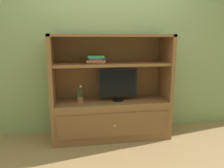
{
  "coord_description": "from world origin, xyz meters",
  "views": [
    {
      "loc": [
        -0.47,
        -2.58,
        1.4
      ],
      "look_at": [
        0.0,
        0.35,
        0.8
      ],
      "focal_mm": 34.67,
      "sensor_mm": 36.0,
      "label": 1
    }
  ],
  "objects": [
    {
      "name": "potted_plant",
      "position": [
        -0.45,
        0.39,
        0.61
      ],
      "size": [
        0.09,
        0.12,
        0.26
      ],
      "color": "#B26642",
      "rests_on": "media_console"
    },
    {
      "name": "media_console",
      "position": [
        0.0,
        0.41,
        0.46
      ],
      "size": [
        1.67,
        0.55,
        1.48
      ],
      "color": "brown",
      "rests_on": "ground_plane"
    },
    {
      "name": "painted_rear_wall",
      "position": [
        0.0,
        0.75,
        1.4
      ],
      "size": [
        6.0,
        0.1,
        2.8
      ],
      "primitive_type": "cube",
      "color": "#8C9E6B",
      "rests_on": "ground_plane"
    },
    {
      "name": "tv_monitor",
      "position": [
        0.09,
        0.37,
        0.8
      ],
      "size": [
        0.54,
        0.17,
        0.47
      ],
      "color": "black",
      "rests_on": "media_console"
    },
    {
      "name": "magazine_stack",
      "position": [
        -0.22,
        0.39,
        1.15
      ],
      "size": [
        0.26,
        0.34,
        0.11
      ],
      "color": "#A56638",
      "rests_on": "media_console"
    },
    {
      "name": "ground_plane",
      "position": [
        0.0,
        0.0,
        0.0
      ],
      "size": [
        8.0,
        8.0,
        0.0
      ],
      "primitive_type": "plane",
      "color": "#99754C"
    }
  ]
}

